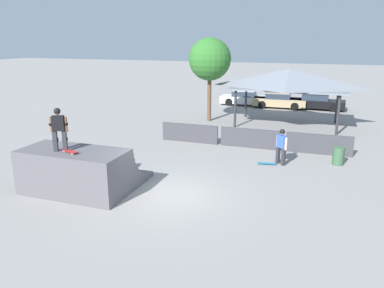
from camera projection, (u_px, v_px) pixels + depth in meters
The scene contains 13 objects.
ground_plane at pixel (169, 195), 14.17m from camera, with size 160.00×160.00×0.00m, color gray.
quarter_pipe_ramp at pixel (80, 172), 14.47m from camera, with size 4.06×3.57×1.71m.
skater_on_deck at pixel (59, 127), 13.58m from camera, with size 0.69×0.42×1.62m.
skateboard_on_deck at pixel (70, 151), 13.60m from camera, with size 0.81×0.43×0.09m.
bystander_walking at pixel (282, 144), 17.36m from camera, with size 0.58×0.51×1.71m.
skateboard_on_ground at pixel (267, 163), 17.57m from camera, with size 0.87×0.33×0.09m.
barrier_fence at pixel (251, 138), 20.15m from camera, with size 10.27×0.12×1.05m.
pavilion_shelter at pixel (289, 79), 24.75m from camera, with size 7.49×4.14×3.80m.
tree_beside_pavilion at pixel (210, 60), 25.76m from camera, with size 2.93×2.93×5.80m.
trash_bin at pixel (338, 156), 17.48m from camera, with size 0.52×0.52×0.85m, color #385B3D.
parked_car_white at pixel (245, 98), 33.07m from camera, with size 4.34×1.80×1.27m.
parked_car_tan at pixel (279, 101), 31.73m from camera, with size 4.41×1.75×1.27m.
parked_car_black at pixel (316, 102), 31.13m from camera, with size 4.55×1.87×1.27m.
Camera 1 is at (5.16, -12.07, 5.74)m, focal length 35.00 mm.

